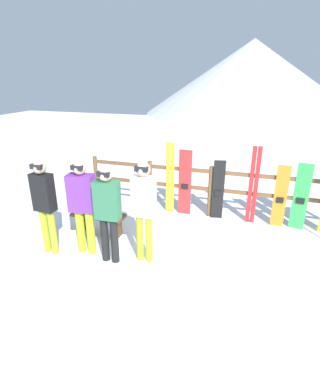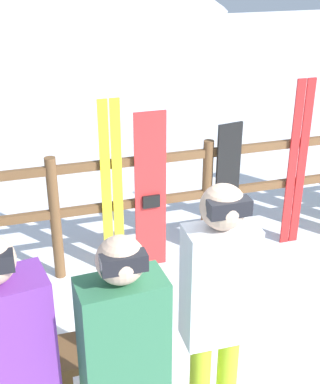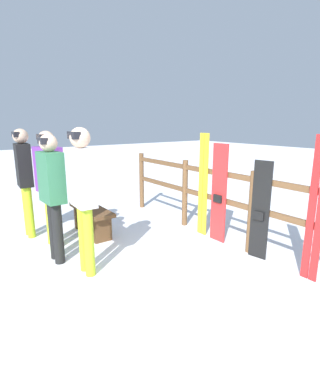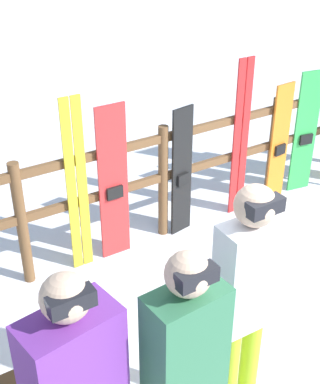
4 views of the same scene
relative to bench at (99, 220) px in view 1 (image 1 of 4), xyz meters
The scene contains 14 objects.
ground_plane 2.12m from the bench, 12.39° to the right, with size 40.00×40.00×0.00m, color white.
mountain_backdrop 23.82m from the bench, 85.05° to the left, with size 18.00×18.00×6.00m.
fence 2.61m from the bench, 37.74° to the left, with size 5.98×0.10×1.21m.
bench is the anchor object (origin of this frame).
person_black 1.26m from the bench, 121.07° to the right, with size 0.39×0.23×1.78m.
person_plaid_green 1.24m from the bench, 50.49° to the right, with size 0.43×0.25×1.73m.
person_white 1.57m from the bench, 25.90° to the right, with size 0.39×0.24×1.82m.
person_purple 0.96m from the bench, 81.17° to the right, with size 0.50×0.32×1.76m.
ski_pair_yellow 1.95m from the bench, 54.36° to the left, with size 0.19×0.02×1.71m.
snowboard_red 2.15m from the bench, 46.29° to the left, with size 0.30×0.05×1.56m.
snowboard_black_stripe 2.72m from the bench, 34.35° to the left, with size 0.26×0.09×1.38m.
ski_pair_red 3.39m from the bench, 27.16° to the left, with size 0.19×0.02×1.75m.
snowboard_orange 3.88m from the bench, 23.22° to the left, with size 0.27×0.07×1.38m.
snowboard_green 4.25m from the bench, 21.11° to the left, with size 0.30×0.09×1.46m.
Camera 1 is at (0.84, -4.45, 3.10)m, focal length 28.00 mm.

